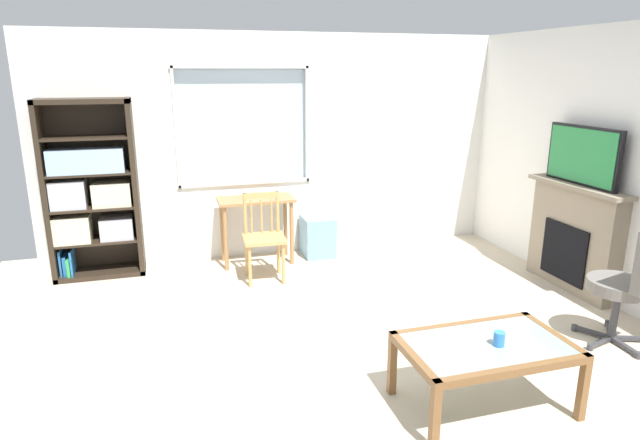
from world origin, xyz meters
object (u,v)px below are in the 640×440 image
object	(u,v)px
bookshelf	(91,193)
tv	(583,155)
coffee_table	(486,352)
sippy_cup	(499,339)
desk_under_window	(256,211)
wooden_chair	(264,236)
fireplace	(574,237)
office_chair	(631,280)
plastic_drawer_unit	(318,236)

from	to	relation	value
bookshelf	tv	distance (m)	4.88
bookshelf	tv	size ratio (longest dim) A/B	2.08
coffee_table	sippy_cup	bearing A→B (deg)	-37.94
desk_under_window	sippy_cup	xyz separation A→B (m)	(0.98, -3.16, -0.11)
wooden_chair	fireplace	xyz separation A→B (m)	(2.89, -1.10, 0.07)
desk_under_window	tv	bearing A→B (deg)	-29.45
fireplace	office_chair	size ratio (longest dim) A/B	1.18
desk_under_window	fireplace	distance (m)	3.29
bookshelf	wooden_chair	xyz separation A→B (m)	(1.68, -0.62, -0.43)
wooden_chair	plastic_drawer_unit	distance (m)	0.96
desk_under_window	wooden_chair	distance (m)	0.53
bookshelf	wooden_chair	bearing A→B (deg)	-20.39
wooden_chair	coffee_table	xyz separation A→B (m)	(0.94, -2.61, -0.07)
bookshelf	tv	world-z (taller)	bookshelf
office_chair	tv	bearing A→B (deg)	69.70
wooden_chair	coffee_table	world-z (taller)	wooden_chair
desk_under_window	coffee_table	size ratio (longest dim) A/B	0.78
fireplace	sippy_cup	xyz separation A→B (m)	(-1.89, -1.55, -0.04)
coffee_table	plastic_drawer_unit	bearing A→B (deg)	93.60
bookshelf	desk_under_window	xyz separation A→B (m)	(1.69, -0.11, -0.29)
fireplace	tv	size ratio (longest dim) A/B	1.33
desk_under_window	office_chair	bearing A→B (deg)	-48.23
tv	office_chair	xyz separation A→B (m)	(-0.41, -1.12, -0.78)
wooden_chair	fireplace	distance (m)	3.09
desk_under_window	tv	world-z (taller)	tv
wooden_chair	bookshelf	bearing A→B (deg)	159.61
bookshelf	fireplace	xyz separation A→B (m)	(4.56, -1.72, -0.36)
wooden_chair	tv	bearing A→B (deg)	-20.93
bookshelf	wooden_chair	size ratio (longest dim) A/B	2.05
bookshelf	sippy_cup	bearing A→B (deg)	-50.74
fireplace	office_chair	xyz separation A→B (m)	(-0.43, -1.12, 0.02)
coffee_table	sippy_cup	world-z (taller)	sippy_cup
plastic_drawer_unit	office_chair	bearing A→B (deg)	-58.38
sippy_cup	office_chair	bearing A→B (deg)	16.47
bookshelf	office_chair	xyz separation A→B (m)	(4.13, -2.84, -0.34)
bookshelf	coffee_table	size ratio (longest dim) A/B	1.73
desk_under_window	office_chair	distance (m)	3.66
fireplace	coffee_table	size ratio (longest dim) A/B	1.10
coffee_table	tv	bearing A→B (deg)	38.04
bookshelf	desk_under_window	distance (m)	1.72
desk_under_window	wooden_chair	bearing A→B (deg)	-91.75
plastic_drawer_unit	tv	bearing A→B (deg)	-37.99
sippy_cup	fireplace	bearing A→B (deg)	39.37
tv	wooden_chair	bearing A→B (deg)	159.07
bookshelf	desk_under_window	bearing A→B (deg)	-3.70
plastic_drawer_unit	office_chair	distance (m)	3.28
fireplace	sippy_cup	bearing A→B (deg)	-140.63
tv	sippy_cup	distance (m)	2.57
wooden_chair	coffee_table	distance (m)	2.77
fireplace	coffee_table	world-z (taller)	fireplace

